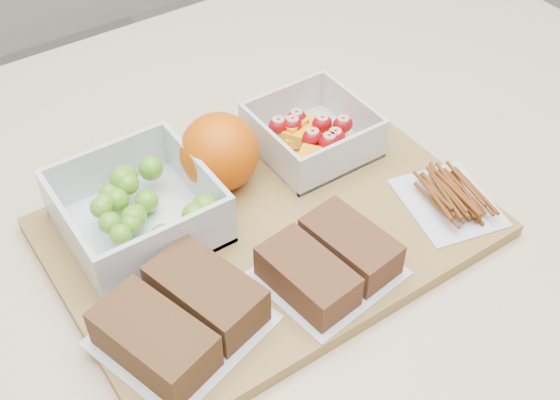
% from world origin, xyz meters
% --- Properties ---
extents(cutting_board, '(0.42, 0.30, 0.02)m').
position_xyz_m(cutting_board, '(-0.02, -0.01, 0.91)').
color(cutting_board, olive).
rests_on(cutting_board, counter).
extents(grape_container, '(0.14, 0.14, 0.06)m').
position_xyz_m(grape_container, '(-0.12, 0.06, 0.94)').
color(grape_container, silver).
rests_on(grape_container, cutting_board).
extents(fruit_container, '(0.12, 0.12, 0.05)m').
position_xyz_m(fruit_container, '(0.09, 0.06, 0.94)').
color(fruit_container, silver).
rests_on(fruit_container, cutting_board).
extents(orange, '(0.08, 0.08, 0.08)m').
position_xyz_m(orange, '(-0.02, 0.07, 0.96)').
color(orange, '#D35404').
rests_on(orange, cutting_board).
extents(sandwich_bag_left, '(0.16, 0.15, 0.04)m').
position_xyz_m(sandwich_bag_left, '(-0.15, -0.08, 0.94)').
color(sandwich_bag_left, silver).
rests_on(sandwich_bag_left, cutting_board).
extents(sandwich_bag_center, '(0.13, 0.12, 0.04)m').
position_xyz_m(sandwich_bag_center, '(-0.01, -0.10, 0.93)').
color(sandwich_bag_center, silver).
rests_on(sandwich_bag_center, cutting_board).
extents(pretzel_bag, '(0.11, 0.12, 0.02)m').
position_xyz_m(pretzel_bag, '(0.15, -0.09, 0.93)').
color(pretzel_bag, silver).
rests_on(pretzel_bag, cutting_board).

